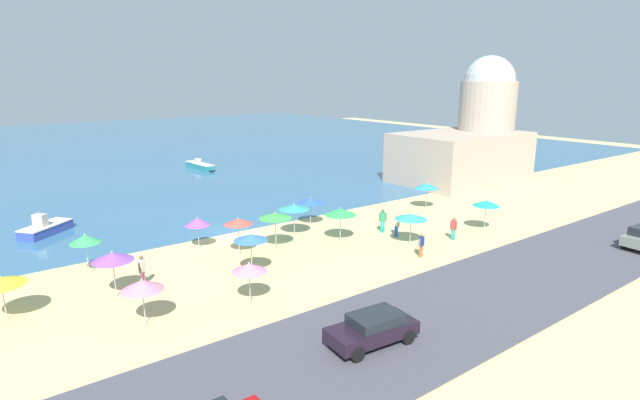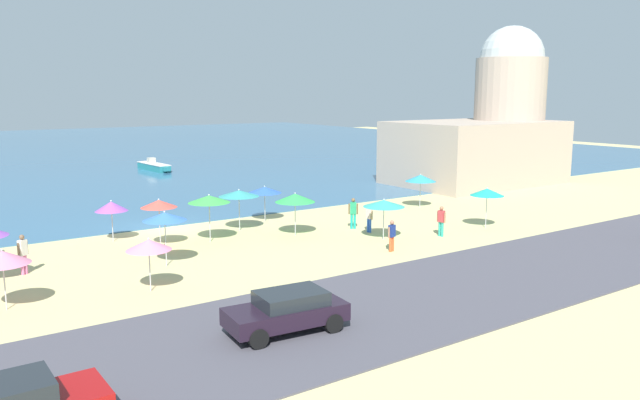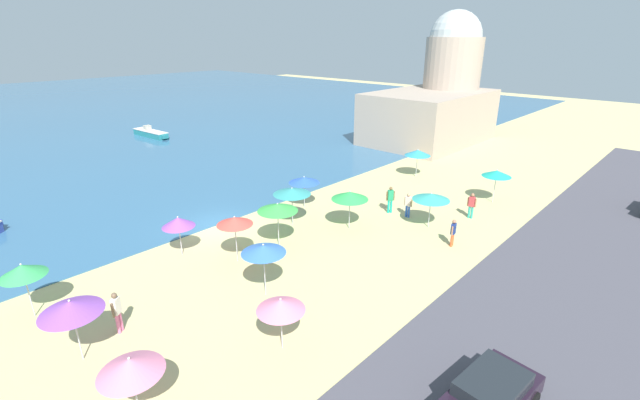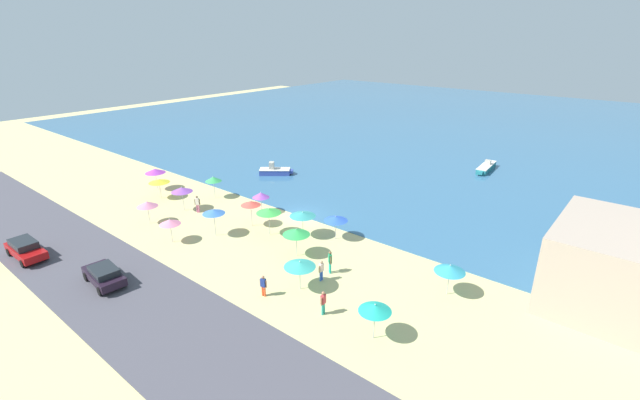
{
  "view_description": "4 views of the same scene",
  "coord_description": "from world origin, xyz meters",
  "px_view_note": "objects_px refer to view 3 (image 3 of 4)",
  "views": [
    {
      "loc": [
        -16.14,
        -32.54,
        11.3
      ],
      "look_at": [
        7.21,
        -1.32,
        1.74
      ],
      "focal_mm": 28.0,
      "sensor_mm": 36.0,
      "label": 1
    },
    {
      "loc": [
        -12.83,
        -35.0,
        7.87
      ],
      "look_at": [
        9.89,
        -2.05,
        0.98
      ],
      "focal_mm": 35.0,
      "sensor_mm": 36.0,
      "label": 2
    },
    {
      "loc": [
        -13.35,
        -21.27,
        11.02
      ],
      "look_at": [
        4.93,
        -4.18,
        1.41
      ],
      "focal_mm": 24.0,
      "sensor_mm": 36.0,
      "label": 3
    },
    {
      "loc": [
        26.35,
        -29.04,
        17.02
      ],
      "look_at": [
        1.54,
        1.38,
        1.64
      ],
      "focal_mm": 24.0,
      "sensor_mm": 36.0,
      "label": 4
    }
  ],
  "objects_px": {
    "beach_umbrella_1": "(130,366)",
    "beach_umbrella_8": "(350,195)",
    "bather_3": "(117,310)",
    "beach_umbrella_5": "(22,270)",
    "beach_umbrella_13": "(235,221)",
    "bather_0": "(408,204)",
    "bather_1": "(390,198)",
    "harbor_fortress": "(439,97)",
    "beach_umbrella_12": "(281,305)",
    "beach_umbrella_11": "(418,153)",
    "parked_car_2": "(489,397)",
    "beach_umbrella_4": "(292,191)",
    "beach_umbrella_2": "(278,208)",
    "beach_umbrella_6": "(497,173)",
    "skiff_nearshore": "(151,133)",
    "beach_umbrella_10": "(71,307)",
    "beach_umbrella_3": "(178,222)",
    "beach_umbrella_7": "(304,180)",
    "bather_4": "(472,204)",
    "beach_umbrella_9": "(431,197)",
    "beach_umbrella_15": "(263,249)",
    "bather_2": "(453,231)"
  },
  "relations": [
    {
      "from": "beach_umbrella_1",
      "to": "beach_umbrella_8",
      "type": "relative_size",
      "value": 0.94
    },
    {
      "from": "bather_3",
      "to": "beach_umbrella_5",
      "type": "bearing_deg",
      "value": 118.93
    },
    {
      "from": "beach_umbrella_8",
      "to": "beach_umbrella_13",
      "type": "height_order",
      "value": "beach_umbrella_13"
    },
    {
      "from": "bather_0",
      "to": "bather_1",
      "type": "distance_m",
      "value": 1.29
    },
    {
      "from": "beach_umbrella_13",
      "to": "harbor_fortress",
      "type": "xyz_separation_m",
      "value": [
        33.2,
        6.85,
        2.39
      ]
    },
    {
      "from": "beach_umbrella_12",
      "to": "beach_umbrella_13",
      "type": "height_order",
      "value": "beach_umbrella_13"
    },
    {
      "from": "beach_umbrella_11",
      "to": "parked_car_2",
      "type": "xyz_separation_m",
      "value": [
        -19.75,
        -14.45,
        -1.26
      ]
    },
    {
      "from": "beach_umbrella_4",
      "to": "beach_umbrella_12",
      "type": "bearing_deg",
      "value": -135.47
    },
    {
      "from": "beach_umbrella_2",
      "to": "beach_umbrella_6",
      "type": "bearing_deg",
      "value": -21.97
    },
    {
      "from": "beach_umbrella_1",
      "to": "skiff_nearshore",
      "type": "bearing_deg",
      "value": 62.91
    },
    {
      "from": "beach_umbrella_6",
      "to": "beach_umbrella_10",
      "type": "distance_m",
      "value": 26.21
    },
    {
      "from": "beach_umbrella_1",
      "to": "skiff_nearshore",
      "type": "relative_size",
      "value": 0.39
    },
    {
      "from": "beach_umbrella_11",
      "to": "beach_umbrella_10",
      "type": "bearing_deg",
      "value": -174.42
    },
    {
      "from": "beach_umbrella_2",
      "to": "beach_umbrella_3",
      "type": "distance_m",
      "value": 5.25
    },
    {
      "from": "beach_umbrella_7",
      "to": "beach_umbrella_11",
      "type": "distance_m",
      "value": 11.43
    },
    {
      "from": "beach_umbrella_3",
      "to": "harbor_fortress",
      "type": "distance_m",
      "value": 35.15
    },
    {
      "from": "beach_umbrella_2",
      "to": "beach_umbrella_5",
      "type": "distance_m",
      "value": 11.66
    },
    {
      "from": "beach_umbrella_11",
      "to": "beach_umbrella_12",
      "type": "relative_size",
      "value": 1.07
    },
    {
      "from": "bather_0",
      "to": "beach_umbrella_8",
      "type": "bearing_deg",
      "value": 156.99
    },
    {
      "from": "beach_umbrella_5",
      "to": "beach_umbrella_13",
      "type": "xyz_separation_m",
      "value": [
        8.69,
        -2.43,
        0.11
      ]
    },
    {
      "from": "beach_umbrella_10",
      "to": "harbor_fortress",
      "type": "height_order",
      "value": "harbor_fortress"
    },
    {
      "from": "bather_4",
      "to": "harbor_fortress",
      "type": "xyz_separation_m",
      "value": [
        19.44,
        13.21,
        3.73
      ]
    },
    {
      "from": "beach_umbrella_9",
      "to": "bather_1",
      "type": "bearing_deg",
      "value": 84.56
    },
    {
      "from": "bather_0",
      "to": "beach_umbrella_13",
      "type": "bearing_deg",
      "value": 163.42
    },
    {
      "from": "beach_umbrella_3",
      "to": "bather_3",
      "type": "distance_m",
      "value": 6.52
    },
    {
      "from": "beach_umbrella_12",
      "to": "beach_umbrella_13",
      "type": "relative_size",
      "value": 0.86
    },
    {
      "from": "parked_car_2",
      "to": "skiff_nearshore",
      "type": "distance_m",
      "value": 46.56
    },
    {
      "from": "beach_umbrella_2",
      "to": "beach_umbrella_15",
      "type": "bearing_deg",
      "value": -138.93
    },
    {
      "from": "bather_4",
      "to": "skiff_nearshore",
      "type": "height_order",
      "value": "bather_4"
    },
    {
      "from": "beach_umbrella_1",
      "to": "beach_umbrella_2",
      "type": "bearing_deg",
      "value": 27.33
    },
    {
      "from": "beach_umbrella_6",
      "to": "beach_umbrella_12",
      "type": "xyz_separation_m",
      "value": [
        -20.45,
        -0.38,
        -0.23
      ]
    },
    {
      "from": "bather_1",
      "to": "bather_2",
      "type": "height_order",
      "value": "bather_1"
    },
    {
      "from": "beach_umbrella_2",
      "to": "beach_umbrella_9",
      "type": "distance_m",
      "value": 9.35
    },
    {
      "from": "beach_umbrella_13",
      "to": "bather_2",
      "type": "distance_m",
      "value": 11.93
    },
    {
      "from": "beach_umbrella_13",
      "to": "harbor_fortress",
      "type": "bearing_deg",
      "value": 11.66
    },
    {
      "from": "beach_umbrella_4",
      "to": "beach_umbrella_11",
      "type": "distance_m",
      "value": 13.8
    },
    {
      "from": "bather_0",
      "to": "bather_1",
      "type": "bearing_deg",
      "value": 97.8
    },
    {
      "from": "beach_umbrella_10",
      "to": "bather_3",
      "type": "height_order",
      "value": "beach_umbrella_10"
    },
    {
      "from": "beach_umbrella_9",
      "to": "beach_umbrella_11",
      "type": "xyz_separation_m",
      "value": [
        8.39,
        5.97,
        0.06
      ]
    },
    {
      "from": "beach_umbrella_7",
      "to": "beach_umbrella_11",
      "type": "xyz_separation_m",
      "value": [
        11.26,
        -1.97,
        0.09
      ]
    },
    {
      "from": "beach_umbrella_4",
      "to": "beach_umbrella_8",
      "type": "relative_size",
      "value": 0.99
    },
    {
      "from": "beach_umbrella_7",
      "to": "parked_car_2",
      "type": "height_order",
      "value": "beach_umbrella_7"
    },
    {
      "from": "beach_umbrella_1",
      "to": "beach_umbrella_2",
      "type": "xyz_separation_m",
      "value": [
        10.68,
        5.52,
        0.34
      ]
    },
    {
      "from": "beach_umbrella_3",
      "to": "beach_umbrella_15",
      "type": "relative_size",
      "value": 0.87
    },
    {
      "from": "beach_umbrella_13",
      "to": "bather_4",
      "type": "distance_m",
      "value": 15.22
    },
    {
      "from": "beach_umbrella_1",
      "to": "beach_umbrella_3",
      "type": "bearing_deg",
      "value": 53.16
    },
    {
      "from": "beach_umbrella_4",
      "to": "parked_car_2",
      "type": "xyz_separation_m",
      "value": [
        -5.95,
        -14.93,
        -1.39
      ]
    },
    {
      "from": "beach_umbrella_7",
      "to": "skiff_nearshore",
      "type": "bearing_deg",
      "value": 83.53
    },
    {
      "from": "beach_umbrella_2",
      "to": "bather_2",
      "type": "height_order",
      "value": "beach_umbrella_2"
    },
    {
      "from": "beach_umbrella_1",
      "to": "beach_umbrella_13",
      "type": "bearing_deg",
      "value": 35.82
    }
  ]
}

